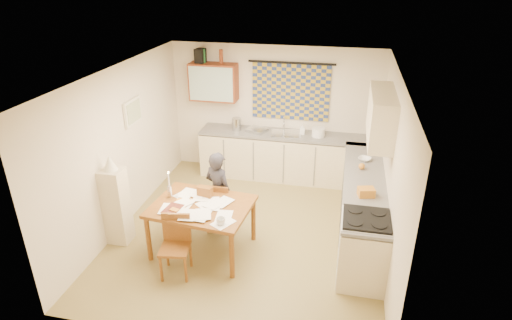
% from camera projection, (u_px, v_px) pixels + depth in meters
% --- Properties ---
extents(floor, '(4.00, 4.50, 0.02)m').
position_uv_depth(floor, '(249.00, 231.00, 6.75)').
color(floor, olive).
rests_on(floor, ground).
extents(ceiling, '(4.00, 4.50, 0.02)m').
position_uv_depth(ceiling, '(247.00, 73.00, 5.69)').
color(ceiling, white).
rests_on(ceiling, floor).
extents(wall_back, '(4.00, 0.02, 2.50)m').
position_uv_depth(wall_back, '(275.00, 111.00, 8.22)').
color(wall_back, beige).
rests_on(wall_back, floor).
extents(wall_front, '(4.00, 0.02, 2.50)m').
position_uv_depth(wall_front, '(196.00, 252.00, 4.21)').
color(wall_front, beige).
rests_on(wall_front, floor).
extents(wall_left, '(0.02, 4.50, 2.50)m').
position_uv_depth(wall_left, '(122.00, 147.00, 6.60)').
color(wall_left, beige).
rests_on(wall_left, floor).
extents(wall_right, '(0.02, 4.50, 2.50)m').
position_uv_depth(wall_right, '(391.00, 172.00, 5.83)').
color(wall_right, beige).
rests_on(wall_right, floor).
extents(window_blind, '(1.45, 0.03, 1.05)m').
position_uv_depth(window_blind, '(291.00, 92.00, 7.96)').
color(window_blind, navy).
rests_on(window_blind, wall_back).
extents(curtain_rod, '(1.60, 0.04, 0.04)m').
position_uv_depth(curtain_rod, '(292.00, 63.00, 7.72)').
color(curtain_rod, black).
rests_on(curtain_rod, wall_back).
extents(wall_cabinet, '(0.90, 0.34, 0.70)m').
position_uv_depth(wall_cabinet, '(214.00, 82.00, 8.05)').
color(wall_cabinet, '#66270F').
rests_on(wall_cabinet, wall_back).
extents(wall_cabinet_glass, '(0.84, 0.02, 0.64)m').
position_uv_depth(wall_cabinet_glass, '(211.00, 84.00, 7.90)').
color(wall_cabinet_glass, '#99B2A5').
rests_on(wall_cabinet_glass, wall_back).
extents(upper_cabinet_right, '(0.34, 1.30, 0.70)m').
position_uv_depth(upper_cabinet_right, '(381.00, 116.00, 6.11)').
color(upper_cabinet_right, beige).
rests_on(upper_cabinet_right, wall_right).
extents(framed_print, '(0.04, 0.50, 0.40)m').
position_uv_depth(framed_print, '(133.00, 112.00, 6.76)').
color(framed_print, beige).
rests_on(framed_print, wall_left).
extents(print_canvas, '(0.01, 0.42, 0.32)m').
position_uv_depth(print_canvas, '(134.00, 112.00, 6.76)').
color(print_canvas, beige).
rests_on(print_canvas, wall_left).
extents(counter_back, '(3.30, 0.62, 0.92)m').
position_uv_depth(counter_back, '(286.00, 156.00, 8.23)').
color(counter_back, beige).
rests_on(counter_back, floor).
extents(counter_right, '(0.62, 2.95, 0.92)m').
position_uv_depth(counter_right, '(362.00, 207.00, 6.52)').
color(counter_right, beige).
rests_on(counter_right, floor).
extents(stove, '(0.62, 0.62, 0.95)m').
position_uv_depth(stove, '(363.00, 249.00, 5.53)').
color(stove, white).
rests_on(stove, floor).
extents(sink, '(0.61, 0.53, 0.10)m').
position_uv_depth(sink, '(286.00, 136.00, 8.05)').
color(sink, silver).
rests_on(sink, counter_back).
extents(tap, '(0.03, 0.03, 0.28)m').
position_uv_depth(tap, '(284.00, 123.00, 8.15)').
color(tap, silver).
rests_on(tap, counter_back).
extents(dish_rack, '(0.44, 0.41, 0.06)m').
position_uv_depth(dish_rack, '(257.00, 130.00, 8.13)').
color(dish_rack, silver).
rests_on(dish_rack, counter_back).
extents(kettle, '(0.23, 0.23, 0.24)m').
position_uv_depth(kettle, '(237.00, 124.00, 8.17)').
color(kettle, silver).
rests_on(kettle, counter_back).
extents(mixing_bowl, '(0.26, 0.26, 0.16)m').
position_uv_depth(mixing_bowl, '(318.00, 132.00, 7.89)').
color(mixing_bowl, white).
rests_on(mixing_bowl, counter_back).
extents(soap_bottle, '(0.11, 0.11, 0.20)m').
position_uv_depth(soap_bottle, '(302.00, 129.00, 7.98)').
color(soap_bottle, white).
rests_on(soap_bottle, counter_back).
extents(bowl, '(0.34, 0.34, 0.05)m').
position_uv_depth(bowl, '(365.00, 159.00, 6.94)').
color(bowl, white).
rests_on(bowl, counter_right).
extents(orange_bag, '(0.25, 0.21, 0.12)m').
position_uv_depth(orange_bag, '(366.00, 192.00, 5.86)').
color(orange_bag, '#BF7622').
rests_on(orange_bag, counter_right).
extents(fruit_orange, '(0.10, 0.10, 0.10)m').
position_uv_depth(fruit_orange, '(362.00, 166.00, 6.63)').
color(fruit_orange, '#BF7622').
rests_on(fruit_orange, counter_right).
extents(speaker, '(0.19, 0.22, 0.26)m').
position_uv_depth(speaker, '(200.00, 56.00, 7.90)').
color(speaker, black).
rests_on(speaker, wall_cabinet).
extents(bottle_green, '(0.07, 0.07, 0.26)m').
position_uv_depth(bottle_green, '(203.00, 56.00, 7.89)').
color(bottle_green, '#195926').
rests_on(bottle_green, wall_cabinet).
extents(bottle_brown, '(0.07, 0.07, 0.26)m').
position_uv_depth(bottle_brown, '(221.00, 57.00, 7.82)').
color(bottle_brown, '#66270F').
rests_on(bottle_brown, wall_cabinet).
extents(dining_table, '(1.45, 1.16, 0.75)m').
position_uv_depth(dining_table, '(203.00, 227.00, 6.16)').
color(dining_table, brown).
rests_on(dining_table, floor).
extents(chair_far, '(0.38, 0.38, 0.83)m').
position_uv_depth(chair_far, '(220.00, 214.00, 6.69)').
color(chair_far, brown).
rests_on(chair_far, floor).
extents(chair_near, '(0.43, 0.43, 0.84)m').
position_uv_depth(chair_near, '(176.00, 257.00, 5.72)').
color(chair_near, brown).
rests_on(chair_near, floor).
extents(person, '(0.72, 0.68, 1.32)m').
position_uv_depth(person, '(219.00, 192.00, 6.52)').
color(person, black).
rests_on(person, floor).
extents(shelf_stand, '(0.32, 0.30, 1.19)m').
position_uv_depth(shelf_stand, '(117.00, 206.00, 6.27)').
color(shelf_stand, beige).
rests_on(shelf_stand, floor).
extents(lampshade, '(0.20, 0.20, 0.22)m').
position_uv_depth(lampshade, '(110.00, 163.00, 5.97)').
color(lampshade, beige).
rests_on(lampshade, shelf_stand).
extents(letter_rack, '(0.23, 0.14, 0.16)m').
position_uv_depth(letter_rack, '(205.00, 192.00, 6.18)').
color(letter_rack, brown).
rests_on(letter_rack, dining_table).
extents(mug, '(0.12, 0.12, 0.09)m').
position_uv_depth(mug, '(221.00, 221.00, 5.54)').
color(mug, white).
rests_on(mug, dining_table).
extents(magazine, '(0.30, 0.35, 0.03)m').
position_uv_depth(magazine, '(166.00, 208.00, 5.90)').
color(magazine, maroon).
rests_on(magazine, dining_table).
extents(book, '(0.20, 0.27, 0.02)m').
position_uv_depth(book, '(174.00, 203.00, 6.03)').
color(book, '#BF7622').
rests_on(book, dining_table).
extents(orange_box, '(0.14, 0.11, 0.04)m').
position_uv_depth(orange_box, '(174.00, 211.00, 5.83)').
color(orange_box, '#BF7622').
rests_on(orange_box, dining_table).
extents(eyeglasses, '(0.13, 0.06, 0.02)m').
position_uv_depth(eyeglasses, '(201.00, 218.00, 5.69)').
color(eyeglasses, black).
rests_on(eyeglasses, dining_table).
extents(candle_holder, '(0.07, 0.07, 0.18)m').
position_uv_depth(candle_holder, '(170.00, 191.00, 6.17)').
color(candle_holder, silver).
rests_on(candle_holder, dining_table).
extents(candle, '(0.03, 0.03, 0.22)m').
position_uv_depth(candle, '(169.00, 180.00, 6.05)').
color(candle, white).
rests_on(candle, dining_table).
extents(candle_flame, '(0.02, 0.02, 0.02)m').
position_uv_depth(candle_flame, '(168.00, 172.00, 6.01)').
color(candle_flame, '#FFCC66').
rests_on(candle_flame, dining_table).
extents(papers, '(1.12, 1.02, 0.03)m').
position_uv_depth(papers, '(200.00, 205.00, 5.96)').
color(papers, white).
rests_on(papers, dining_table).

